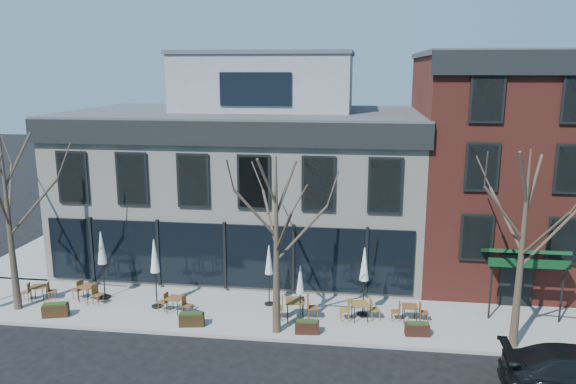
# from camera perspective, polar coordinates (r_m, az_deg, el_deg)

# --- Properties ---
(ground) EXTENTS (120.00, 120.00, 0.00)m
(ground) POSITION_cam_1_polar(r_m,az_deg,el_deg) (27.05, -6.28, -10.17)
(ground) COLOR black
(ground) RESTS_ON ground
(sidewalk_front) EXTENTS (33.50, 4.70, 0.15)m
(sidewalk_front) POSITION_cam_1_polar(r_m,az_deg,el_deg) (24.52, 0.07, -12.37)
(sidewalk_front) COLOR gray
(sidewalk_front) RESTS_ON ground
(sidewalk_side) EXTENTS (4.50, 12.00, 0.15)m
(sidewalk_side) POSITION_cam_1_polar(r_m,az_deg,el_deg) (36.35, -21.51, -4.91)
(sidewalk_side) COLOR gray
(sidewalk_side) RESTS_ON ground
(corner_building) EXTENTS (18.39, 10.39, 11.10)m
(corner_building) POSITION_cam_1_polar(r_m,az_deg,el_deg) (30.44, -4.10, 1.72)
(corner_building) COLOR beige
(corner_building) RESTS_ON ground
(red_brick_building) EXTENTS (8.20, 11.78, 11.18)m
(red_brick_building) POSITION_cam_1_polar(r_m,az_deg,el_deg) (30.38, 20.50, 2.68)
(red_brick_building) COLOR maroon
(red_brick_building) RESTS_ON ground
(tree_corner) EXTENTS (3.93, 3.98, 7.92)m
(tree_corner) POSITION_cam_1_polar(r_m,az_deg,el_deg) (26.33, -26.52, -2.33)
(tree_corner) COLOR #382B21
(tree_corner) RESTS_ON sidewalk_front
(tree_mid) EXTENTS (3.50, 3.55, 7.04)m
(tree_mid) POSITION_cam_1_polar(r_m,az_deg,el_deg) (21.59, -1.16, -5.29)
(tree_mid) COLOR #382B21
(tree_mid) RESTS_ON sidewalk_front
(tree_right) EXTENTS (3.72, 3.77, 7.48)m
(tree_right) POSITION_cam_1_polar(r_m,az_deg,el_deg) (22.09, 22.70, -5.24)
(tree_right) COLOR #382B21
(tree_right) RESTS_ON sidewalk_front
(cafe_set_0) EXTENTS (1.59, 0.75, 0.82)m
(cafe_set_0) POSITION_cam_1_polar(r_m,az_deg,el_deg) (27.97, -23.98, -9.19)
(cafe_set_0) COLOR brown
(cafe_set_0) RESTS_ON sidewalk_front
(cafe_set_1) EXTENTS (1.75, 1.02, 0.90)m
(cafe_set_1) POSITION_cam_1_polar(r_m,az_deg,el_deg) (26.99, -19.68, -9.51)
(cafe_set_1) COLOR brown
(cafe_set_1) RESTS_ON sidewalk_front
(cafe_set_2) EXTENTS (1.64, 0.75, 0.84)m
(cafe_set_2) POSITION_cam_1_polar(r_m,az_deg,el_deg) (24.85, -11.41, -11.01)
(cafe_set_2) COLOR brown
(cafe_set_2) RESTS_ON sidewalk_front
(cafe_set_3) EXTENTS (2.02, 0.90, 1.04)m
(cafe_set_3) POSITION_cam_1_polar(r_m,az_deg,el_deg) (23.75, 0.74, -11.62)
(cafe_set_3) COLOR brown
(cafe_set_3) RESTS_ON sidewalk_front
(cafe_set_4) EXTENTS (1.76, 0.82, 0.90)m
(cafe_set_4) POSITION_cam_1_polar(r_m,az_deg,el_deg) (23.90, 7.30, -11.74)
(cafe_set_4) COLOR brown
(cafe_set_4) RESTS_ON sidewalk_front
(cafe_set_5) EXTENTS (1.56, 0.65, 0.81)m
(cafe_set_5) POSITION_cam_1_polar(r_m,az_deg,el_deg) (24.17, 12.26, -11.77)
(cafe_set_5) COLOR brown
(cafe_set_5) RESTS_ON sidewalk_front
(umbrella_0) EXTENTS (0.50, 0.50, 3.13)m
(umbrella_0) POSITION_cam_1_polar(r_m,az_deg,el_deg) (26.57, -18.39, -5.76)
(umbrella_0) COLOR black
(umbrella_0) RESTS_ON sidewalk_front
(umbrella_1) EXTENTS (0.49, 0.49, 3.08)m
(umbrella_1) POSITION_cam_1_polar(r_m,az_deg,el_deg) (24.96, -13.39, -6.72)
(umbrella_1) COLOR black
(umbrella_1) RESTS_ON sidewalk_front
(umbrella_2) EXTENTS (0.44, 0.44, 2.74)m
(umbrella_2) POSITION_cam_1_polar(r_m,az_deg,el_deg) (24.62, -1.95, -7.23)
(umbrella_2) COLOR black
(umbrella_2) RESTS_ON sidewalk_front
(umbrella_3) EXTENTS (0.39, 0.39, 2.46)m
(umbrella_3) POSITION_cam_1_polar(r_m,az_deg,el_deg) (22.98, 1.25, -9.20)
(umbrella_3) COLOR black
(umbrella_3) RESTS_ON sidewalk_front
(umbrella_4) EXTENTS (0.48, 0.48, 3.00)m
(umbrella_4) POSITION_cam_1_polar(r_m,az_deg,el_deg) (23.72, 7.75, -7.65)
(umbrella_4) COLOR black
(umbrella_4) RESTS_ON sidewalk_front
(planter_0) EXTENTS (1.12, 0.69, 0.59)m
(planter_0) POSITION_cam_1_polar(r_m,az_deg,el_deg) (26.01, -22.54, -11.00)
(planter_0) COLOR #321F10
(planter_0) RESTS_ON sidewalk_front
(planter_1) EXTENTS (1.05, 0.56, 0.56)m
(planter_1) POSITION_cam_1_polar(r_m,az_deg,el_deg) (23.63, -9.76, -12.61)
(planter_1) COLOR black
(planter_1) RESTS_ON sidewalk_front
(planter_2) EXTENTS (0.97, 0.45, 0.53)m
(planter_2) POSITION_cam_1_polar(r_m,az_deg,el_deg) (22.73, 1.95, -13.53)
(planter_2) COLOR black
(planter_2) RESTS_ON sidewalk_front
(planter_3) EXTENTS (0.96, 0.44, 0.53)m
(planter_3) POSITION_cam_1_polar(r_m,az_deg,el_deg) (23.11, 12.99, -13.41)
(planter_3) COLOR black
(planter_3) RESTS_ON sidewalk_front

